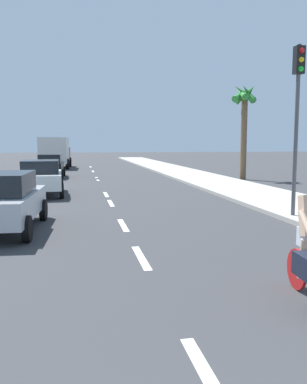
{
  "coord_description": "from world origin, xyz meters",
  "views": [
    {
      "loc": [
        -1.25,
        -0.28,
        2.35
      ],
      "look_at": [
        0.64,
        9.97,
        1.1
      ],
      "focal_mm": 38.76,
      "sensor_mm": 36.0,
      "label": 1
    }
  ],
  "objects_px": {
    "parked_car_black": "(51,165)",
    "delivery_truck": "(55,152)",
    "parked_car_silver": "(1,200)",
    "parked_car_white": "(41,176)",
    "traffic_signal": "(298,100)",
    "palm_tree_far": "(245,107)"
  },
  "relations": [
    {
      "from": "parked_car_white",
      "to": "traffic_signal",
      "type": "bearing_deg",
      "value": -45.32
    },
    {
      "from": "traffic_signal",
      "to": "parked_car_black",
      "type": "bearing_deg",
      "value": 115.71
    },
    {
      "from": "parked_car_silver",
      "to": "palm_tree_far",
      "type": "distance_m",
      "value": 18.8
    },
    {
      "from": "delivery_truck",
      "to": "palm_tree_far",
      "type": "xyz_separation_m",
      "value": [
        12.43,
        -14.25,
        3.08
      ]
    },
    {
      "from": "parked_car_silver",
      "to": "parked_car_white",
      "type": "xyz_separation_m",
      "value": [
        0.38,
        7.7,
        0.0
      ]
    },
    {
      "from": "parked_car_white",
      "to": "traffic_signal",
      "type": "relative_size",
      "value": 0.82
    },
    {
      "from": "parked_car_white",
      "to": "parked_car_black",
      "type": "bearing_deg",
      "value": 88.85
    },
    {
      "from": "delivery_truck",
      "to": "palm_tree_far",
      "type": "distance_m",
      "value": 19.16
    },
    {
      "from": "parked_car_white",
      "to": "delivery_truck",
      "type": "relative_size",
      "value": 0.68
    },
    {
      "from": "delivery_truck",
      "to": "parked_car_black",
      "type": "bearing_deg",
      "value": -86.53
    },
    {
      "from": "parked_car_black",
      "to": "parked_car_silver",
      "type": "bearing_deg",
      "value": -89.7
    },
    {
      "from": "parked_car_silver",
      "to": "traffic_signal",
      "type": "distance_m",
      "value": 8.9
    },
    {
      "from": "parked_car_black",
      "to": "traffic_signal",
      "type": "bearing_deg",
      "value": -63.26
    },
    {
      "from": "parked_car_black",
      "to": "parked_car_white",
      "type": "bearing_deg",
      "value": -87.98
    },
    {
      "from": "parked_car_black",
      "to": "delivery_truck",
      "type": "distance_m",
      "value": 10.64
    },
    {
      "from": "palm_tree_far",
      "to": "traffic_signal",
      "type": "xyz_separation_m",
      "value": [
        -3.96,
        -13.48,
        -0.98
      ]
    },
    {
      "from": "parked_car_black",
      "to": "traffic_signal",
      "type": "distance_m",
      "value": 19.2
    },
    {
      "from": "parked_car_white",
      "to": "parked_car_black",
      "type": "height_order",
      "value": "same"
    },
    {
      "from": "delivery_truck",
      "to": "traffic_signal",
      "type": "distance_m",
      "value": 29.07
    },
    {
      "from": "parked_car_silver",
      "to": "parked_car_black",
      "type": "xyz_separation_m",
      "value": [
        0.22,
        17.24,
        -0.0
      ]
    },
    {
      "from": "parked_car_white",
      "to": "palm_tree_far",
      "type": "bearing_deg",
      "value": 23.97
    },
    {
      "from": "parked_car_silver",
      "to": "delivery_truck",
      "type": "distance_m",
      "value": 27.87
    }
  ]
}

